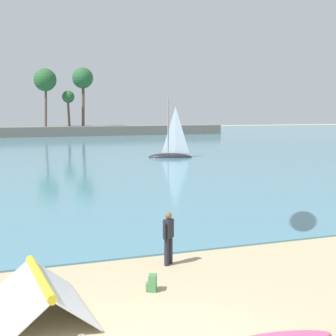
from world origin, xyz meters
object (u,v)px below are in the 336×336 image
at_px(person_at_waterline, 168,237).
at_px(backpack_near_kite, 152,283).
at_px(sailboat_near_shore, 171,152).
at_px(folded_kite, 40,289).

xyz_separation_m(person_at_waterline, backpack_near_kite, (-1.17, -1.91, -0.69)).
height_order(person_at_waterline, backpack_near_kite, person_at_waterline).
xyz_separation_m(person_at_waterline, sailboat_near_shore, (11.91, 31.54, -0.26)).
distance_m(folded_kite, backpack_near_kite, 2.99).
height_order(folded_kite, person_at_waterline, person_at_waterline).
distance_m(person_at_waterline, backpack_near_kite, 2.34).
distance_m(folded_kite, person_at_waterline, 4.75).
distance_m(person_at_waterline, sailboat_near_shore, 33.71).
distance_m(backpack_near_kite, sailboat_near_shore, 35.92).
bearing_deg(folded_kite, backpack_near_kite, 9.49).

